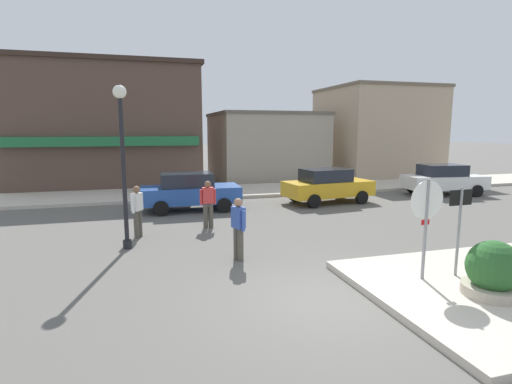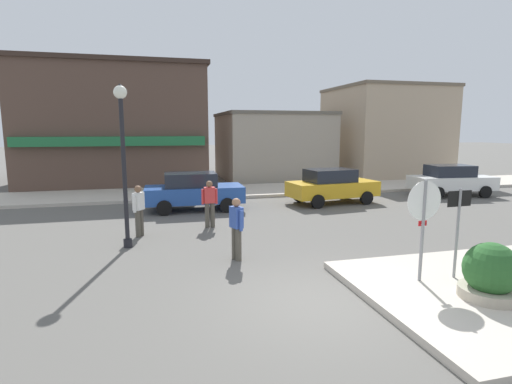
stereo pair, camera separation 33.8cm
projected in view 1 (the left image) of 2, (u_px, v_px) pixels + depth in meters
name	position (u px, v px, depth m)	size (l,w,h in m)	color
ground_plane	(330.00, 302.00, 7.74)	(160.00, 160.00, 0.00)	#5B5954
kerb_far	(210.00, 192.00, 20.88)	(80.00, 4.00, 0.15)	beige
stop_sign	(426.00, 216.00, 8.37)	(0.82, 0.08, 2.30)	gray
one_way_sign	(459.00, 223.00, 8.60)	(0.60, 0.06, 2.10)	gray
planter	(493.00, 275.00, 7.66)	(1.10, 1.10, 1.23)	#ADA38E
lamp_post	(122.00, 143.00, 10.80)	(0.36, 0.36, 4.54)	black
parked_car_nearest	(190.00, 191.00, 16.43)	(4.04, 1.95, 1.56)	#234C9E
parked_car_second	(327.00, 185.00, 18.12)	(4.17, 2.23, 1.56)	gold
parked_car_third	(444.00, 179.00, 20.33)	(4.17, 2.23, 1.56)	white
pedestrian_crossing_near	(238.00, 227.00, 10.13)	(0.33, 0.55, 1.61)	#4C473D
pedestrian_crossing_far	(137.00, 210.00, 12.30)	(0.37, 0.52, 1.61)	#4C473D
pedestrian_kerb_side	(208.00, 203.00, 13.50)	(0.55, 0.22, 1.61)	#4C473D
building_corner_shop	(111.00, 126.00, 25.48)	(10.58, 10.34, 7.09)	brown
building_storefront_left_near	(265.00, 145.00, 27.68)	(7.00, 7.18, 4.44)	#9E9384
building_storefront_left_mid	(376.00, 132.00, 28.72)	(7.03, 7.00, 6.26)	tan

